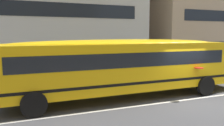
{
  "coord_description": "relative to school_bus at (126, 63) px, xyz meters",
  "views": [
    {
      "loc": [
        -7.55,
        -8.81,
        3.21
      ],
      "look_at": [
        -3.78,
        0.79,
        1.91
      ],
      "focal_mm": 36.33,
      "sensor_mm": 36.0,
      "label": 1
    }
  ],
  "objects": [
    {
      "name": "ground_plane",
      "position": [
        2.7,
        -1.58,
        -1.77
      ],
      "size": [
        400.0,
        400.0,
        0.0
      ],
      "primitive_type": "plane",
      "color": "#424244"
    },
    {
      "name": "sidewalk_far",
      "position": [
        2.7,
        6.23,
        -1.76
      ],
      "size": [
        120.0,
        3.0,
        0.01
      ],
      "primitive_type": "cube",
      "color": "gray",
      "rests_on": "ground_plane"
    },
    {
      "name": "lane_centreline",
      "position": [
        2.7,
        -1.58,
        -1.76
      ],
      "size": [
        110.0,
        0.16,
        0.01
      ],
      "primitive_type": "cube",
      "color": "silver",
      "rests_on": "ground_plane"
    },
    {
      "name": "school_bus",
      "position": [
        0.0,
        0.0,
        0.0
      ],
      "size": [
        13.32,
        3.15,
        2.97
      ],
      "rotation": [
        0.0,
        0.0,
        0.01
      ],
      "color": "yellow",
      "rests_on": "ground_plane"
    }
  ]
}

